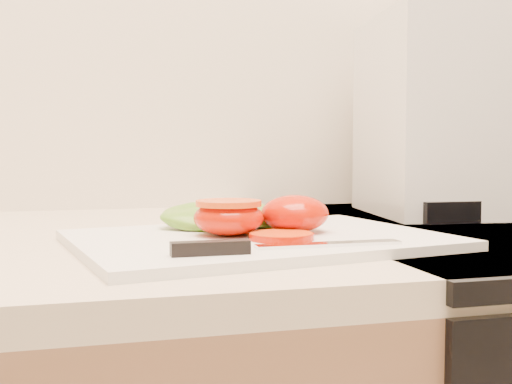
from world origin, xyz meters
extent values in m
cube|color=beige|center=(0.00, 1.68, 0.92)|extent=(3.92, 0.65, 0.03)
cube|color=white|center=(0.08, 1.56, 0.94)|extent=(0.42, 0.33, 0.01)
ellipsoid|color=red|center=(0.12, 1.58, 0.96)|extent=(0.07, 0.07, 0.04)
ellipsoid|color=red|center=(0.05, 1.57, 0.96)|extent=(0.07, 0.07, 0.04)
cylinder|color=#DB4411|center=(0.05, 1.57, 0.97)|extent=(0.07, 0.07, 0.01)
cylinder|color=#F24A0F|center=(0.09, 1.53, 0.94)|extent=(0.06, 0.06, 0.01)
ellipsoid|color=olive|center=(0.05, 1.64, 0.95)|extent=(0.13, 0.09, 0.02)
ellipsoid|color=olive|center=(0.09, 1.65, 0.95)|extent=(0.13, 0.15, 0.03)
cube|color=silver|center=(0.12, 1.47, 0.94)|extent=(0.14, 0.02, 0.00)
cube|color=black|center=(0.00, 1.45, 0.95)|extent=(0.07, 0.01, 0.01)
cube|color=silver|center=(0.43, 1.79, 1.08)|extent=(0.23, 0.27, 0.30)
camera|label=1|loc=(-0.10, 0.92, 1.03)|focal=45.00mm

